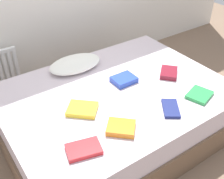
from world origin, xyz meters
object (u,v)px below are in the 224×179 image
(textbook_maroon, at_px, (169,73))
(textbook_navy, at_px, (171,108))
(textbook_red, at_px, (84,149))
(textbook_green, at_px, (199,95))
(textbook_blue, at_px, (124,80))
(radiator, at_px, (4,71))
(bed, at_px, (115,112))
(textbook_yellow, at_px, (82,109))
(textbook_orange, at_px, (121,128))
(pillow, at_px, (75,64))

(textbook_maroon, distance_m, textbook_navy, 0.53)
(textbook_maroon, bearing_deg, textbook_red, 156.39)
(textbook_green, distance_m, textbook_navy, 0.33)
(textbook_maroon, xyz_separation_m, textbook_blue, (-0.43, 0.15, 0.00))
(textbook_maroon, relative_size, textbook_blue, 1.00)
(radiator, bearing_deg, textbook_navy, -62.62)
(bed, bearing_deg, radiator, 118.57)
(bed, relative_size, textbook_navy, 8.76)
(textbook_yellow, xyz_separation_m, textbook_red, (-0.20, -0.37, -0.00))
(textbook_yellow, bearing_deg, textbook_blue, 58.61)
(textbook_maroon, height_order, textbook_navy, textbook_maroon)
(textbook_yellow, bearing_deg, textbook_red, -75.87)
(textbook_orange, bearing_deg, textbook_maroon, 66.95)
(textbook_green, bearing_deg, textbook_blue, 108.48)
(radiator, xyz_separation_m, textbook_navy, (0.87, -1.67, 0.18))
(radiator, distance_m, textbook_red, 1.67)
(pillow, distance_m, textbook_green, 1.21)
(pillow, bearing_deg, textbook_red, -115.71)
(bed, xyz_separation_m, textbook_maroon, (0.57, -0.08, 0.28))
(textbook_navy, bearing_deg, textbook_blue, 43.21)
(pillow, bearing_deg, textbook_navy, -72.34)
(radiator, relative_size, textbook_orange, 2.41)
(textbook_maroon, distance_m, textbook_yellow, 0.95)
(textbook_blue, xyz_separation_m, textbook_navy, (0.07, -0.54, -0.01))
(textbook_green, xyz_separation_m, textbook_navy, (-0.33, 0.01, -0.00))
(radiator, relative_size, textbook_maroon, 2.35)
(bed, bearing_deg, pillow, 101.37)
(pillow, relative_size, textbook_yellow, 2.28)
(textbook_blue, bearing_deg, textbook_yellow, -164.06)
(pillow, xyz_separation_m, textbook_green, (0.65, -1.02, -0.04))
(textbook_yellow, bearing_deg, textbook_navy, 9.54)
(textbook_orange, bearing_deg, textbook_green, 40.33)
(textbook_green, bearing_deg, textbook_orange, 159.06)
(textbook_blue, distance_m, textbook_yellow, 0.55)
(radiator, relative_size, textbook_green, 2.33)
(bed, height_order, textbook_orange, textbook_orange)
(bed, bearing_deg, textbook_red, -141.97)
(pillow, xyz_separation_m, textbook_yellow, (-0.27, -0.62, -0.03))
(textbook_yellow, relative_size, textbook_green, 1.10)
(textbook_navy, bearing_deg, bed, 60.21)
(bed, xyz_separation_m, textbook_navy, (0.21, -0.47, 0.27))
(pillow, bearing_deg, textbook_blue, -61.74)
(pillow, height_order, textbook_blue, pillow)
(radiator, distance_m, textbook_orange, 1.69)
(radiator, height_order, textbook_orange, radiator)
(textbook_navy, bearing_deg, radiator, 63.33)
(textbook_orange, distance_m, textbook_navy, 0.47)
(textbook_yellow, xyz_separation_m, textbook_green, (0.92, -0.40, -0.00))
(bed, relative_size, pillow, 3.76)
(textbook_blue, distance_m, textbook_navy, 0.54)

